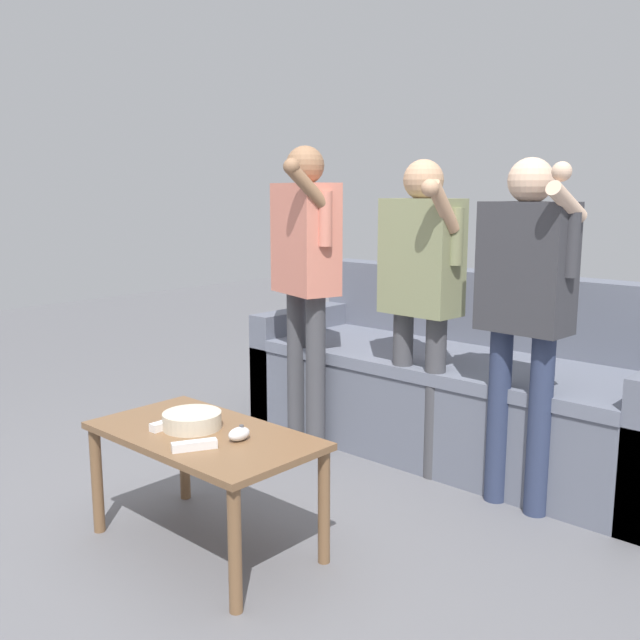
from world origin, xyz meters
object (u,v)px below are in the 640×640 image
couch (462,388)px  game_remote_wand_near (168,424)px  player_right (525,294)px  snack_bowl (192,420)px  player_left (305,261)px  player_center (421,280)px  game_remote_nunchuk (239,434)px  coffee_table (204,449)px  game_remote_wand_far (194,445)px

couch → game_remote_wand_near: bearing=-99.8°
player_right → game_remote_wand_near: player_right is taller
couch → snack_bowl: couch is taller
player_left → game_remote_wand_near: size_ratio=10.36×
player_right → game_remote_wand_near: bearing=-126.0°
player_left → player_center: player_left is taller
couch → player_center: bearing=-87.2°
game_remote_nunchuk → player_center: 1.19m
snack_bowl → player_center: size_ratio=0.15×
game_remote_nunchuk → player_right: (0.53, 1.06, 0.44)m
couch → snack_bowl: size_ratio=10.11×
snack_bowl → game_remote_wand_near: (-0.07, -0.06, -0.01)m
coffee_table → player_right: (0.70, 1.09, 0.53)m
snack_bowl → player_right: bearing=54.9°
player_right → game_remote_wand_near: size_ratio=9.73×
coffee_table → game_remote_nunchuk: 0.19m
coffee_table → player_left: player_left is taller
player_left → game_remote_wand_far: size_ratio=10.03×
couch → player_center: (0.02, -0.43, 0.60)m
couch → game_remote_wand_near: size_ratio=14.83×
player_right → couch: bearing=139.3°
couch → game_remote_wand_far: couch is taller
player_left → player_right: (1.18, 0.04, -0.06)m
player_left → game_remote_wand_near: (0.34, -1.11, -0.50)m
game_remote_nunchuk → game_remote_wand_near: game_remote_nunchuk is taller
snack_bowl → player_center: bearing=78.4°
game_remote_nunchuk → game_remote_wand_near: bearing=-164.1°
player_left → game_remote_nunchuk: bearing=-57.8°
coffee_table → snack_bowl: 0.12m
snack_bowl → game_remote_nunchuk: (0.23, 0.03, -0.01)m
snack_bowl → player_left: 1.23m
player_left → game_remote_wand_far: 1.42m
player_left → player_center: 0.65m
coffee_table → player_left: 1.30m
couch → player_right: (0.55, -0.47, 0.60)m
coffee_table → player_left: size_ratio=0.57×
player_right → game_remote_wand_near: (-0.83, -1.15, -0.45)m
couch → game_remote_wand_far: (-0.03, -1.70, 0.15)m
player_center → player_right: size_ratio=1.01×
game_remote_wand_far → player_left: bearing=116.9°
couch → player_right: size_ratio=1.52×
snack_bowl → game_remote_wand_far: snack_bowl is taller
game_remote_wand_near → game_remote_wand_far: (0.26, -0.08, -0.00)m
player_left → player_center: (0.65, 0.08, -0.05)m
player_center → player_right: (0.53, -0.04, -0.01)m
player_center → game_remote_wand_far: 1.35m
couch → game_remote_wand_far: size_ratio=14.35×
couch → player_center: 0.74m
coffee_table → game_remote_wand_far: (0.12, -0.13, 0.08)m
player_center → game_remote_wand_near: size_ratio=9.80×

